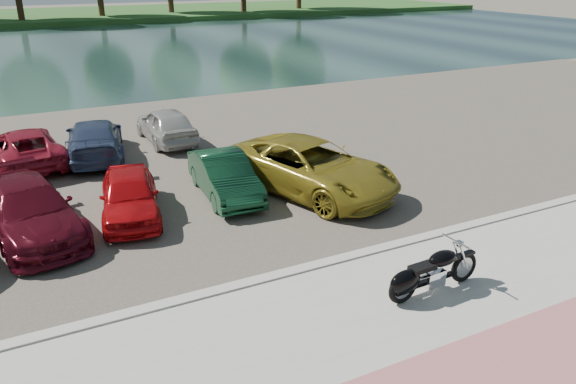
% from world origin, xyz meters
% --- Properties ---
extents(ground, '(200.00, 200.00, 0.00)m').
position_xyz_m(ground, '(0.00, 0.00, 0.00)').
color(ground, '#595447').
rests_on(ground, ground).
extents(promenade, '(60.00, 6.00, 0.10)m').
position_xyz_m(promenade, '(0.00, -1.00, 0.05)').
color(promenade, '#A3A099').
rests_on(promenade, ground).
extents(pink_path, '(60.00, 2.00, 0.01)m').
position_xyz_m(pink_path, '(0.00, -2.50, 0.10)').
color(pink_path, '#A35C5C').
rests_on(pink_path, promenade).
extents(kerb, '(60.00, 0.30, 0.14)m').
position_xyz_m(kerb, '(0.00, 2.00, 0.07)').
color(kerb, '#A3A099').
rests_on(kerb, ground).
extents(parking_lot, '(60.00, 18.00, 0.04)m').
position_xyz_m(parking_lot, '(0.00, 11.00, 0.02)').
color(parking_lot, '#423E35').
rests_on(parking_lot, ground).
extents(river, '(120.00, 40.00, 0.00)m').
position_xyz_m(river, '(0.00, 40.00, 0.00)').
color(river, '#1A2F2D').
rests_on(river, ground).
extents(far_bank, '(120.00, 24.00, 0.60)m').
position_xyz_m(far_bank, '(0.00, 72.00, 0.30)').
color(far_bank, '#224A1A').
rests_on(far_bank, ground).
extents(motorcycle, '(2.33, 0.75, 1.05)m').
position_xyz_m(motorcycle, '(0.80, -0.02, 0.56)').
color(motorcycle, black).
rests_on(motorcycle, promenade).
extents(car_3, '(2.69, 4.93, 1.35)m').
position_xyz_m(car_3, '(-6.08, 6.66, 0.72)').
color(car_3, '#4C0A16').
rests_on(car_3, parking_lot).
extents(car_4, '(2.12, 3.87, 1.25)m').
position_xyz_m(car_4, '(-3.63, 6.65, 0.66)').
color(car_4, '#B40C10').
rests_on(car_4, parking_lot).
extents(car_5, '(1.57, 3.84, 1.24)m').
position_xyz_m(car_5, '(-0.85, 6.88, 0.66)').
color(car_5, '#0F3720').
rests_on(car_5, parking_lot).
extents(car_6, '(4.23, 6.08, 1.54)m').
position_xyz_m(car_6, '(1.51, 6.05, 0.81)').
color(car_6, olive).
rests_on(car_6, parking_lot).
extents(car_10, '(2.57, 4.68, 1.24)m').
position_xyz_m(car_10, '(-5.84, 12.50, 0.66)').
color(car_10, maroon).
rests_on(car_10, parking_lot).
extents(car_11, '(2.60, 4.83, 1.33)m').
position_xyz_m(car_11, '(-3.60, 12.26, 0.71)').
color(car_11, navy).
rests_on(car_11, parking_lot).
extents(car_12, '(1.65, 3.93, 1.33)m').
position_xyz_m(car_12, '(-0.87, 12.99, 0.70)').
color(car_12, '#B1B0AC').
rests_on(car_12, parking_lot).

